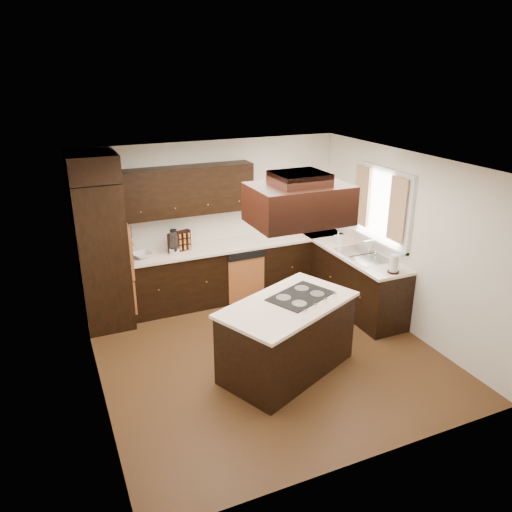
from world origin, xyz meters
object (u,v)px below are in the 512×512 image
at_px(oven_column, 102,255).
at_px(range_hood, 299,204).
at_px(spice_rack, 179,241).
at_px(island, 287,338).

relative_size(oven_column, range_hood, 2.02).
distance_m(range_hood, spice_rack, 2.70).
height_order(island, spice_rack, spice_rack).
relative_size(oven_column, island, 1.31).
distance_m(oven_column, spice_rack, 1.15).
distance_m(island, range_hood, 1.72).
bearing_deg(oven_column, island, -49.27).
bearing_deg(oven_column, range_hood, -50.26).
xyz_separation_m(oven_column, spice_rack, (1.14, 0.10, 0.01)).
relative_size(oven_column, spice_rack, 5.77).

